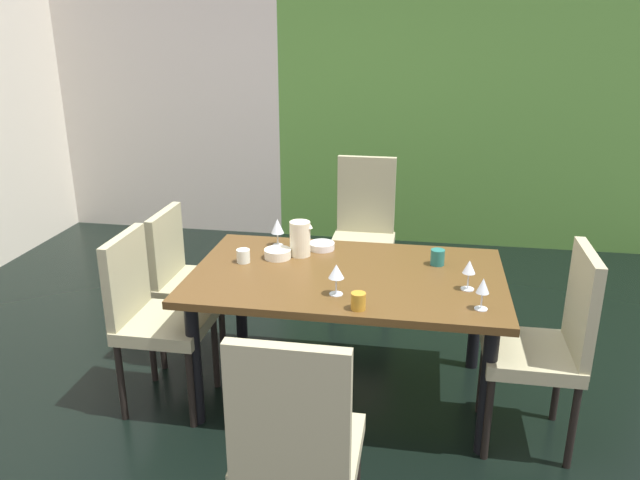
# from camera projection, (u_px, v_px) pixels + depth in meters

# --- Properties ---
(ground_plane) EXTENTS (5.94, 5.96, 0.02)m
(ground_plane) POSITION_uv_depth(u_px,v_px,m) (287.00, 413.00, 3.36)
(ground_plane) COLOR black
(back_panel_interior) EXTENTS (2.27, 0.10, 2.61)m
(back_panel_interior) POSITION_uv_depth(u_px,v_px,m) (164.00, 96.00, 5.94)
(back_panel_interior) COLOR silver
(back_panel_interior) RESTS_ON ground_plane
(garden_window_panel) EXTENTS (3.67, 0.10, 2.61)m
(garden_window_panel) POSITION_uv_depth(u_px,v_px,m) (484.00, 103.00, 5.46)
(garden_window_panel) COLOR #5A933B
(garden_window_panel) RESTS_ON ground_plane
(dining_table) EXTENTS (1.64, 1.01, 0.73)m
(dining_table) POSITION_uv_depth(u_px,v_px,m) (347.00, 287.00, 3.32)
(dining_table) COLOR #53381A
(dining_table) RESTS_ON ground_plane
(chair_left_near) EXTENTS (0.44, 0.44, 0.96)m
(chair_left_near) POSITION_uv_depth(u_px,v_px,m) (151.00, 311.00, 3.28)
(chair_left_near) COLOR tan
(chair_left_near) RESTS_ON ground_plane
(chair_head_far) EXTENTS (0.44, 0.45, 1.07)m
(chair_head_far) POSITION_uv_depth(u_px,v_px,m) (364.00, 226.00, 4.49)
(chair_head_far) COLOR tan
(chair_head_far) RESTS_ON ground_plane
(chair_left_far) EXTENTS (0.44, 0.44, 0.93)m
(chair_left_far) POSITION_uv_depth(u_px,v_px,m) (188.00, 275.00, 3.76)
(chair_left_far) COLOR tan
(chair_left_far) RESTS_ON ground_plane
(chair_head_near) EXTENTS (0.44, 0.44, 1.03)m
(chair_head_near) POSITION_uv_depth(u_px,v_px,m) (296.00, 444.00, 2.21)
(chair_head_near) COLOR tan
(chair_head_near) RESTS_ON ground_plane
(chair_right_near) EXTENTS (0.44, 0.44, 1.02)m
(chair_right_near) POSITION_uv_depth(u_px,v_px,m) (550.00, 339.00, 2.95)
(chair_right_near) COLOR tan
(chair_right_near) RESTS_ON ground_plane
(wine_glass_rear) EXTENTS (0.07, 0.07, 0.15)m
(wine_glass_rear) POSITION_uv_depth(u_px,v_px,m) (469.00, 268.00, 3.06)
(wine_glass_rear) COLOR silver
(wine_glass_rear) RESTS_ON dining_table
(wine_glass_west) EXTENTS (0.06, 0.06, 0.15)m
(wine_glass_west) POSITION_uv_depth(u_px,v_px,m) (483.00, 287.00, 2.85)
(wine_glass_west) COLOR silver
(wine_glass_west) RESTS_ON dining_table
(wine_glass_near_window) EXTENTS (0.08, 0.08, 0.16)m
(wine_glass_near_window) POSITION_uv_depth(u_px,v_px,m) (336.00, 272.00, 3.00)
(wine_glass_near_window) COLOR silver
(wine_glass_near_window) RESTS_ON dining_table
(wine_glass_front) EXTENTS (0.08, 0.08, 0.16)m
(wine_glass_front) POSITION_uv_depth(u_px,v_px,m) (277.00, 227.00, 3.67)
(wine_glass_front) COLOR silver
(wine_glass_front) RESTS_ON dining_table
(serving_bowl_east) EXTENTS (0.15, 0.15, 0.04)m
(serving_bowl_east) POSITION_uv_depth(u_px,v_px,m) (322.00, 246.00, 3.64)
(serving_bowl_east) COLOR white
(serving_bowl_east) RESTS_ON dining_table
(serving_bowl_left) EXTENTS (0.15, 0.15, 0.05)m
(serving_bowl_left) POSITION_uv_depth(u_px,v_px,m) (278.00, 254.00, 3.50)
(serving_bowl_left) COLOR white
(serving_bowl_left) RESTS_ON dining_table
(cup_north) EXTENTS (0.07, 0.07, 0.07)m
(cup_north) POSITION_uv_depth(u_px,v_px,m) (243.00, 256.00, 3.43)
(cup_north) COLOR silver
(cup_north) RESTS_ON dining_table
(cup_south) EXTENTS (0.07, 0.07, 0.08)m
(cup_south) POSITION_uv_depth(u_px,v_px,m) (358.00, 301.00, 2.87)
(cup_south) COLOR #BC8224
(cup_south) RESTS_ON dining_table
(cup_right) EXTENTS (0.08, 0.08, 0.09)m
(cup_right) POSITION_uv_depth(u_px,v_px,m) (438.00, 257.00, 3.40)
(cup_right) COLOR #236A60
(cup_right) RESTS_ON dining_table
(pitcher_center) EXTENTS (0.13, 0.12, 0.20)m
(pitcher_center) POSITION_uv_depth(u_px,v_px,m) (300.00, 238.00, 3.51)
(pitcher_center) COLOR beige
(pitcher_center) RESTS_ON dining_table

